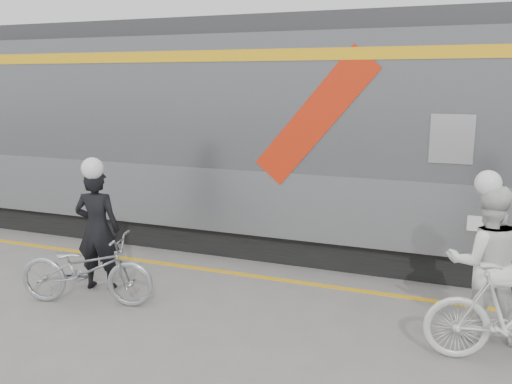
% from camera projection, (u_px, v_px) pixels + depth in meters
% --- Properties ---
extents(ground, '(90.00, 90.00, 0.00)m').
position_uv_depth(ground, '(244.00, 344.00, 6.41)').
color(ground, slate).
rests_on(ground, ground).
extents(train, '(24.00, 3.17, 4.10)m').
position_uv_depth(train, '(442.00, 141.00, 9.15)').
color(train, black).
rests_on(train, ground).
extents(safety_strip, '(24.00, 0.12, 0.01)m').
position_uv_depth(safety_strip, '(297.00, 282.00, 8.37)').
color(safety_strip, '#F2B015').
rests_on(safety_strip, ground).
extents(man, '(0.75, 0.58, 1.82)m').
position_uv_depth(man, '(98.00, 229.00, 7.98)').
color(man, black).
rests_on(man, ground).
extents(bicycle_left, '(2.01, 1.10, 1.00)m').
position_uv_depth(bicycle_left, '(86.00, 269.00, 7.49)').
color(bicycle_left, '#A0A2A7').
rests_on(bicycle_left, ground).
extents(woman, '(1.04, 0.88, 1.89)m').
position_uv_depth(woman, '(486.00, 263.00, 6.41)').
color(woman, white).
rests_on(woman, ground).
extents(helmet_man, '(0.32, 0.32, 0.32)m').
position_uv_depth(helmet_man, '(93.00, 158.00, 7.76)').
color(helmet_man, white).
rests_on(helmet_man, man).
extents(helmet_woman, '(0.30, 0.30, 0.30)m').
position_uv_depth(helmet_woman, '(494.00, 172.00, 6.19)').
color(helmet_woman, white).
rests_on(helmet_woman, woman).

